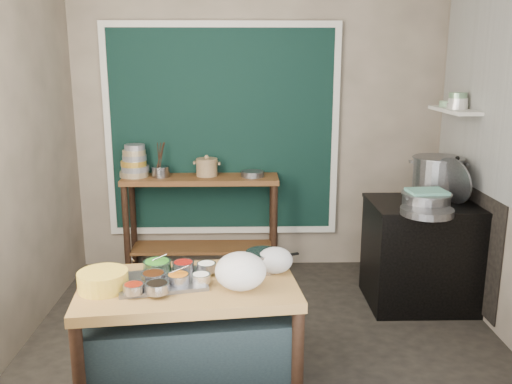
{
  "coord_description": "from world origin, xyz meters",
  "views": [
    {
      "loc": [
        -0.15,
        -3.68,
        2.01
      ],
      "look_at": [
        -0.06,
        0.25,
        1.05
      ],
      "focal_mm": 38.0,
      "sensor_mm": 36.0,
      "label": 1
    }
  ],
  "objects_px": {
    "condiment_tray": "(163,281)",
    "steamer": "(426,201)",
    "stock_pot": "(437,177)",
    "saucepan": "(263,261)",
    "yellow_basin": "(103,281)",
    "stove_block": "(423,255)",
    "utensil_cup": "(161,172)",
    "back_counter": "(202,225)",
    "prep_table": "(190,342)",
    "ceramic_crock": "(207,168)"
  },
  "relations": [
    {
      "from": "condiment_tray",
      "to": "steamer",
      "type": "xyz_separation_m",
      "value": [
        1.9,
        1.11,
        0.18
      ]
    },
    {
      "from": "steamer",
      "to": "stock_pot",
      "type": "bearing_deg",
      "value": 61.14
    },
    {
      "from": "saucepan",
      "to": "condiment_tray",
      "type": "bearing_deg",
      "value": 175.85
    },
    {
      "from": "yellow_basin",
      "to": "saucepan",
      "type": "xyz_separation_m",
      "value": [
        0.91,
        0.27,
        0.01
      ]
    },
    {
      "from": "stove_block",
      "to": "utensil_cup",
      "type": "xyz_separation_m",
      "value": [
        -2.27,
        0.73,
        0.58
      ]
    },
    {
      "from": "yellow_basin",
      "to": "utensil_cup",
      "type": "xyz_separation_m",
      "value": [
        0.02,
        2.11,
        0.2
      ]
    },
    {
      "from": "back_counter",
      "to": "condiment_tray",
      "type": "height_order",
      "value": "back_counter"
    },
    {
      "from": "prep_table",
      "to": "yellow_basin",
      "type": "distance_m",
      "value": 0.64
    },
    {
      "from": "yellow_basin",
      "to": "ceramic_crock",
      "type": "height_order",
      "value": "ceramic_crock"
    },
    {
      "from": "stock_pot",
      "to": "steamer",
      "type": "relative_size",
      "value": 1.11
    },
    {
      "from": "yellow_basin",
      "to": "saucepan",
      "type": "distance_m",
      "value": 0.95
    },
    {
      "from": "back_counter",
      "to": "condiment_tray",
      "type": "distance_m",
      "value": 2.05
    },
    {
      "from": "saucepan",
      "to": "utensil_cup",
      "type": "bearing_deg",
      "value": 93.97
    },
    {
      "from": "stove_block",
      "to": "condiment_tray",
      "type": "xyz_separation_m",
      "value": [
        -1.97,
        -1.3,
        0.34
      ]
    },
    {
      "from": "stock_pot",
      "to": "back_counter",
      "type": "bearing_deg",
      "value": 165.58
    },
    {
      "from": "prep_table",
      "to": "back_counter",
      "type": "relative_size",
      "value": 0.86
    },
    {
      "from": "back_counter",
      "to": "stock_pot",
      "type": "bearing_deg",
      "value": -14.42
    },
    {
      "from": "stove_block",
      "to": "steamer",
      "type": "xyz_separation_m",
      "value": [
        -0.07,
        -0.19,
        0.52
      ]
    },
    {
      "from": "prep_table",
      "to": "condiment_tray",
      "type": "xyz_separation_m",
      "value": [
        -0.15,
        0.0,
        0.39
      ]
    },
    {
      "from": "utensil_cup",
      "to": "stock_pot",
      "type": "height_order",
      "value": "stock_pot"
    },
    {
      "from": "condiment_tray",
      "to": "steamer",
      "type": "relative_size",
      "value": 1.25
    },
    {
      "from": "prep_table",
      "to": "stock_pot",
      "type": "relative_size",
      "value": 2.87
    },
    {
      "from": "condiment_tray",
      "to": "ceramic_crock",
      "type": "bearing_deg",
      "value": 86.41
    },
    {
      "from": "steamer",
      "to": "back_counter",
      "type": "bearing_deg",
      "value": 153.37
    },
    {
      "from": "ceramic_crock",
      "to": "steamer",
      "type": "height_order",
      "value": "ceramic_crock"
    },
    {
      "from": "condiment_tray",
      "to": "stock_pot",
      "type": "height_order",
      "value": "stock_pot"
    },
    {
      "from": "utensil_cup",
      "to": "steamer",
      "type": "distance_m",
      "value": 2.38
    },
    {
      "from": "utensil_cup",
      "to": "steamer",
      "type": "bearing_deg",
      "value": -22.6
    },
    {
      "from": "ceramic_crock",
      "to": "stove_block",
      "type": "bearing_deg",
      "value": -22.57
    },
    {
      "from": "prep_table",
      "to": "condiment_tray",
      "type": "distance_m",
      "value": 0.41
    },
    {
      "from": "stove_block",
      "to": "stock_pot",
      "type": "xyz_separation_m",
      "value": [
        0.14,
        0.21,
        0.63
      ]
    },
    {
      "from": "stove_block",
      "to": "ceramic_crock",
      "type": "height_order",
      "value": "ceramic_crock"
    },
    {
      "from": "ceramic_crock",
      "to": "stock_pot",
      "type": "distance_m",
      "value": 2.06
    },
    {
      "from": "back_counter",
      "to": "ceramic_crock",
      "type": "relative_size",
      "value": 6.77
    },
    {
      "from": "steamer",
      "to": "saucepan",
      "type": "bearing_deg",
      "value": -144.8
    },
    {
      "from": "stove_block",
      "to": "saucepan",
      "type": "bearing_deg",
      "value": -141.29
    },
    {
      "from": "yellow_basin",
      "to": "steamer",
      "type": "xyz_separation_m",
      "value": [
        2.22,
        1.19,
        0.14
      ]
    },
    {
      "from": "steamer",
      "to": "prep_table",
      "type": "bearing_deg",
      "value": -147.48
    },
    {
      "from": "saucepan",
      "to": "stove_block",
      "type": "bearing_deg",
      "value": 16.81
    },
    {
      "from": "stove_block",
      "to": "utensil_cup",
      "type": "height_order",
      "value": "utensil_cup"
    },
    {
      "from": "back_counter",
      "to": "saucepan",
      "type": "distance_m",
      "value": 1.94
    },
    {
      "from": "prep_table",
      "to": "utensil_cup",
      "type": "bearing_deg",
      "value": 95.88
    },
    {
      "from": "stove_block",
      "to": "yellow_basin",
      "type": "xyz_separation_m",
      "value": [
        -2.29,
        -1.38,
        0.38
      ]
    },
    {
      "from": "condiment_tray",
      "to": "yellow_basin",
      "type": "xyz_separation_m",
      "value": [
        -0.32,
        -0.08,
        0.04
      ]
    },
    {
      "from": "ceramic_crock",
      "to": "yellow_basin",
      "type": "bearing_deg",
      "value": -101.81
    },
    {
      "from": "stove_block",
      "to": "yellow_basin",
      "type": "distance_m",
      "value": 2.7
    },
    {
      "from": "prep_table",
      "to": "back_counter",
      "type": "height_order",
      "value": "back_counter"
    },
    {
      "from": "ceramic_crock",
      "to": "stock_pot",
      "type": "xyz_separation_m",
      "value": [
        1.98,
        -0.56,
        0.03
      ]
    },
    {
      "from": "back_counter",
      "to": "condiment_tray",
      "type": "relative_size",
      "value": 2.94
    },
    {
      "from": "stove_block",
      "to": "ceramic_crock",
      "type": "bearing_deg",
      "value": 157.43
    }
  ]
}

